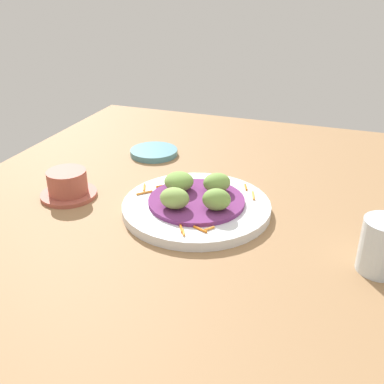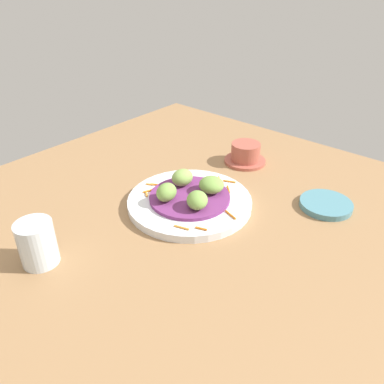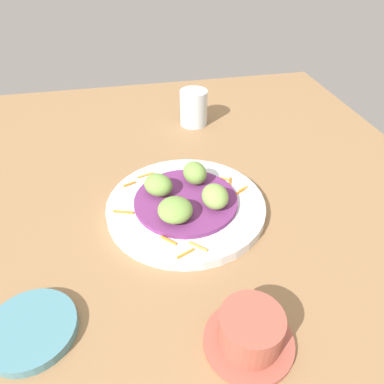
# 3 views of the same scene
# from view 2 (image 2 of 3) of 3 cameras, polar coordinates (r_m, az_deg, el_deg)

# --- Properties ---
(table_surface) EXTENTS (1.10, 1.10, 0.02)m
(table_surface) POSITION_cam_2_polar(r_m,az_deg,el_deg) (0.82, -0.17, -4.94)
(table_surface) COLOR #936D47
(table_surface) RESTS_ON ground
(main_plate) EXTENTS (0.27, 0.27, 0.02)m
(main_plate) POSITION_cam_2_polar(r_m,az_deg,el_deg) (0.86, -0.35, -1.46)
(main_plate) COLOR silver
(main_plate) RESTS_ON table_surface
(cabbage_bed) EXTENTS (0.18, 0.18, 0.01)m
(cabbage_bed) POSITION_cam_2_polar(r_m,az_deg,el_deg) (0.85, -0.35, -0.74)
(cabbage_bed) COLOR #702D6B
(cabbage_bed) RESTS_ON main_plate
(carrot_garnish) EXTENTS (0.22, 0.24, 0.00)m
(carrot_garnish) POSITION_cam_2_polar(r_m,az_deg,el_deg) (0.86, 0.21, -0.70)
(carrot_garnish) COLOR orange
(carrot_garnish) RESTS_ON main_plate
(guac_scoop_left) EXTENTS (0.08, 0.08, 0.03)m
(guac_scoop_left) POSITION_cam_2_polar(r_m,az_deg,el_deg) (0.86, 2.87, 1.07)
(guac_scoop_left) COLOR #759E47
(guac_scoop_left) RESTS_ON cabbage_bed
(guac_scoop_center) EXTENTS (0.05, 0.04, 0.04)m
(guac_scoop_center) POSITION_cam_2_polar(r_m,az_deg,el_deg) (0.88, -1.44, 2.15)
(guac_scoop_center) COLOR #84A851
(guac_scoop_center) RESTS_ON cabbage_bed
(guac_scoop_right) EXTENTS (0.06, 0.05, 0.04)m
(guac_scoop_right) POSITION_cam_2_polar(r_m,az_deg,el_deg) (0.83, -3.70, 0.01)
(guac_scoop_right) COLOR #759E47
(guac_scoop_right) RESTS_ON cabbage_bed
(guac_scoop_back) EXTENTS (0.07, 0.07, 0.04)m
(guac_scoop_back) POSITION_cam_2_polar(r_m,az_deg,el_deg) (0.80, 0.83, -1.23)
(guac_scoop_back) COLOR #759E47
(guac_scoop_back) RESTS_ON cabbage_bed
(side_plate_small) EXTENTS (0.11, 0.11, 0.01)m
(side_plate_small) POSITION_cam_2_polar(r_m,az_deg,el_deg) (0.90, 19.09, -1.76)
(side_plate_small) COLOR teal
(side_plate_small) RESTS_ON table_surface
(terracotta_bowl) EXTENTS (0.11, 0.11, 0.05)m
(terracotta_bowl) POSITION_cam_2_polar(r_m,az_deg,el_deg) (1.05, 7.86, 5.55)
(terracotta_bowl) COLOR #A85142
(terracotta_bowl) RESTS_ON table_surface
(water_glass) EXTENTS (0.07, 0.07, 0.08)m
(water_glass) POSITION_cam_2_polar(r_m,az_deg,el_deg) (0.74, -21.81, -7.01)
(water_glass) COLOR silver
(water_glass) RESTS_ON table_surface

